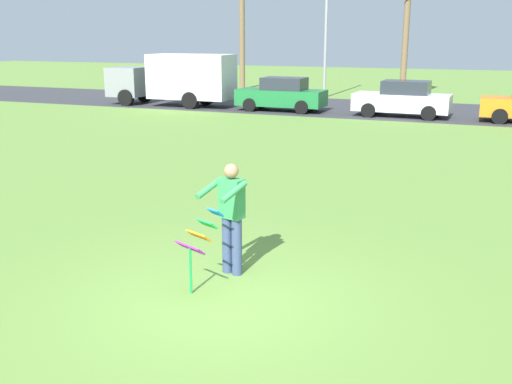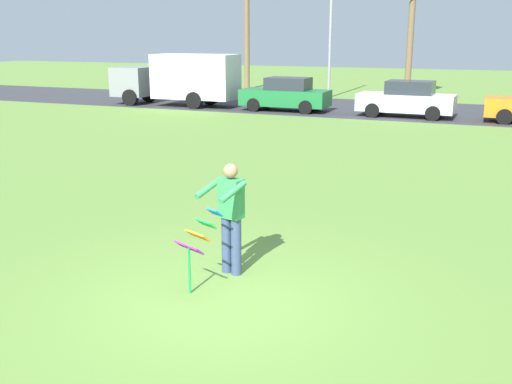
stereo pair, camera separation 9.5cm
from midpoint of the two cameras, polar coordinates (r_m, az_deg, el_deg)
name	(u,v)px [view 2 (the right image)]	position (r m, az deg, el deg)	size (l,w,h in m)	color
ground_plane	(221,300)	(8.36, -3.02, -10.36)	(120.00, 120.00, 0.00)	olive
road_strip	(422,111)	(29.85, 15.84, 7.52)	(120.00, 8.00, 0.01)	#38383D
person_kite_flyer	(230,215)	(8.91, -2.19, -2.18)	(0.64, 0.73, 1.73)	#384772
kite_held	(198,238)	(8.41, -5.32, -4.47)	(0.58, 0.72, 1.16)	blue
parked_truck_grey_van	(181,78)	(31.04, -7.12, 10.83)	(6.72, 2.18, 2.62)	gray
parked_car_green	(286,95)	(28.78, 2.99, 9.34)	(4.21, 1.86, 1.60)	#1E7238
parked_car_white	(407,100)	(27.45, 14.43, 8.62)	(4.25, 1.94, 1.60)	white
streetlight_pole	(331,27)	(35.25, 7.35, 15.51)	(0.24, 1.65, 7.00)	#9E9EA3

